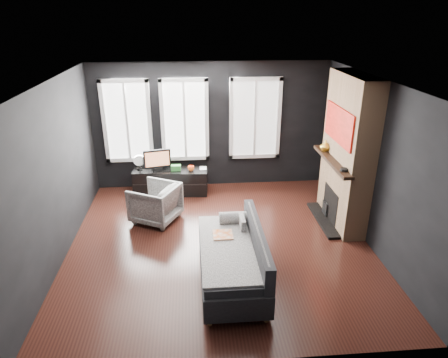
{
  "coord_description": "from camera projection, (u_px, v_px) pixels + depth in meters",
  "views": [
    {
      "loc": [
        -0.42,
        -5.8,
        3.66
      ],
      "look_at": [
        0.1,
        0.3,
        1.05
      ],
      "focal_mm": 32.0,
      "sensor_mm": 36.0,
      "label": 1
    }
  ],
  "objects": [
    {
      "name": "floor",
      "position": [
        220.0,
        243.0,
        6.79
      ],
      "size": [
        5.0,
        5.0,
        0.0
      ],
      "primitive_type": "plane",
      "color": "black",
      "rests_on": "ground"
    },
    {
      "name": "ceiling",
      "position": [
        219.0,
        82.0,
        5.73
      ],
      "size": [
        5.0,
        5.0,
        0.0
      ],
      "primitive_type": "plane",
      "color": "white",
      "rests_on": "ground"
    },
    {
      "name": "wall_back",
      "position": [
        211.0,
        126.0,
        8.55
      ],
      "size": [
        5.0,
        0.02,
        2.7
      ],
      "primitive_type": "cube",
      "color": "black",
      "rests_on": "ground"
    },
    {
      "name": "wall_left",
      "position": [
        56.0,
        174.0,
        6.06
      ],
      "size": [
        0.02,
        5.0,
        2.7
      ],
      "primitive_type": "cube",
      "color": "black",
      "rests_on": "ground"
    },
    {
      "name": "wall_right",
      "position": [
        373.0,
        164.0,
        6.45
      ],
      "size": [
        0.02,
        5.0,
        2.7
      ],
      "primitive_type": "cube",
      "color": "black",
      "rests_on": "ground"
    },
    {
      "name": "windows",
      "position": [
        188.0,
        78.0,
        8.07
      ],
      "size": [
        4.0,
        0.16,
        1.76
      ],
      "primitive_type": null,
      "color": "white",
      "rests_on": "wall_back"
    },
    {
      "name": "fireplace",
      "position": [
        348.0,
        152.0,
        6.99
      ],
      "size": [
        0.7,
        1.62,
        2.7
      ],
      "primitive_type": null,
      "color": "#93724C",
      "rests_on": "floor"
    },
    {
      "name": "sofa",
      "position": [
        231.0,
        256.0,
        5.7
      ],
      "size": [
        0.98,
        1.95,
        0.84
      ],
      "primitive_type": null,
      "rotation": [
        0.0,
        0.0,
        -0.0
      ],
      "color": "black",
      "rests_on": "floor"
    },
    {
      "name": "stripe_pillow",
      "position": [
        242.0,
        226.0,
        6.1
      ],
      "size": [
        0.08,
        0.3,
        0.3
      ],
      "primitive_type": "cube",
      "rotation": [
        0.0,
        0.0,
        0.02
      ],
      "color": "gray",
      "rests_on": "sofa"
    },
    {
      "name": "armchair",
      "position": [
        155.0,
        201.0,
        7.37
      ],
      "size": [
        0.99,
        1.01,
        0.79
      ],
      "primitive_type": "imported",
      "rotation": [
        0.0,
        0.0,
        -2.05
      ],
      "color": "silver",
      "rests_on": "floor"
    },
    {
      "name": "media_console",
      "position": [
        171.0,
        181.0,
        8.54
      ],
      "size": [
        1.6,
        0.62,
        0.54
      ],
      "primitive_type": null,
      "rotation": [
        0.0,
        0.0,
        -0.08
      ],
      "color": "black",
      "rests_on": "floor"
    },
    {
      "name": "monitor",
      "position": [
        157.0,
        159.0,
        8.3
      ],
      "size": [
        0.59,
        0.25,
        0.51
      ],
      "primitive_type": null,
      "rotation": [
        0.0,
        0.0,
        0.22
      ],
      "color": "black",
      "rests_on": "media_console"
    },
    {
      "name": "desk_fan",
      "position": [
        139.0,
        162.0,
        8.38
      ],
      "size": [
        0.27,
        0.27,
        0.33
      ],
      "primitive_type": null,
      "rotation": [
        0.0,
        0.0,
        0.19
      ],
      "color": "gray",
      "rests_on": "media_console"
    },
    {
      "name": "mug",
      "position": [
        191.0,
        168.0,
        8.35
      ],
      "size": [
        0.15,
        0.13,
        0.14
      ],
      "primitive_type": "imported",
      "rotation": [
        0.0,
        0.0,
        0.21
      ],
      "color": "orange",
      "rests_on": "media_console"
    },
    {
      "name": "book",
      "position": [
        200.0,
        164.0,
        8.45
      ],
      "size": [
        0.15,
        0.02,
        0.2
      ],
      "primitive_type": "imported",
      "rotation": [
        0.0,
        0.0,
        -0.05
      ],
      "color": "#AEA88A",
      "rests_on": "media_console"
    },
    {
      "name": "storage_box",
      "position": [
        176.0,
        168.0,
        8.38
      ],
      "size": [
        0.21,
        0.13,
        0.11
      ],
      "primitive_type": "cube",
      "rotation": [
        0.0,
        0.0,
        -0.01
      ],
      "color": "#2B742C",
      "rests_on": "media_console"
    },
    {
      "name": "mantel_vase",
      "position": [
        325.0,
        146.0,
        7.39
      ],
      "size": [
        0.26,
        0.26,
        0.2
      ],
      "primitive_type": "imported",
      "rotation": [
        0.0,
        0.0,
        -0.37
      ],
      "color": "gold",
      "rests_on": "fireplace"
    },
    {
      "name": "mantel_clock",
      "position": [
        344.0,
        170.0,
        6.5
      ],
      "size": [
        0.17,
        0.17,
        0.04
      ],
      "primitive_type": "cylinder",
      "rotation": [
        0.0,
        0.0,
        0.34
      ],
      "color": "black",
      "rests_on": "fireplace"
    }
  ]
}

